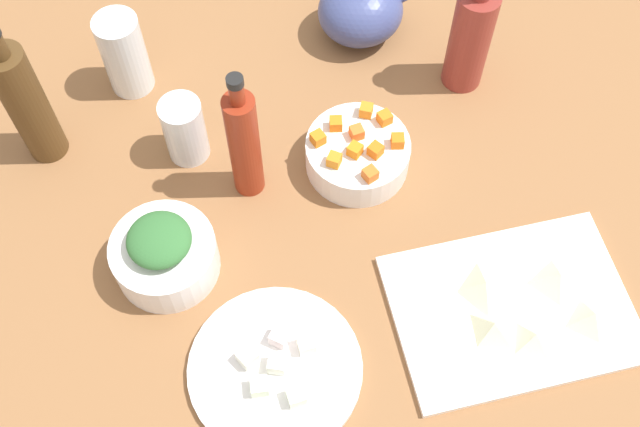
% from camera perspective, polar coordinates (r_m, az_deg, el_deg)
% --- Properties ---
extents(tabletop, '(1.90, 1.90, 0.03)m').
position_cam_1_polar(tabletop, '(1.13, -0.00, -1.63)').
color(tabletop, '#8C5E38').
rests_on(tabletop, ground).
extents(cutting_board, '(0.32, 0.23, 0.01)m').
position_cam_1_polar(cutting_board, '(1.09, 13.76, -6.73)').
color(cutting_board, white).
rests_on(cutting_board, tabletop).
extents(plate_tofu, '(0.23, 0.23, 0.01)m').
position_cam_1_polar(plate_tofu, '(1.03, -3.28, -11.24)').
color(plate_tofu, white).
rests_on(plate_tofu, tabletop).
extents(bowl_greens, '(0.14, 0.14, 0.06)m').
position_cam_1_polar(bowl_greens, '(1.08, -11.19, -3.09)').
color(bowl_greens, white).
rests_on(bowl_greens, tabletop).
extents(bowl_carrots, '(0.15, 0.15, 0.05)m').
position_cam_1_polar(bowl_carrots, '(1.15, 2.75, 4.31)').
color(bowl_carrots, white).
rests_on(bowl_carrots, tabletop).
extents(teapot, '(0.15, 0.13, 0.14)m').
position_cam_1_polar(teapot, '(1.29, 2.99, 14.59)').
color(teapot, '#404B83').
rests_on(teapot, tabletop).
extents(bottle_0, '(0.06, 0.06, 0.23)m').
position_cam_1_polar(bottle_0, '(1.22, 10.90, 12.51)').
color(bottle_0, maroon).
rests_on(bottle_0, tabletop).
extents(bottle_1, '(0.06, 0.06, 0.26)m').
position_cam_1_polar(bottle_1, '(1.17, -20.61, 7.56)').
color(bottle_1, '#4F3519').
rests_on(bottle_1, tabletop).
extents(bottle_2, '(0.04, 0.04, 0.24)m').
position_cam_1_polar(bottle_2, '(1.07, -5.55, 5.09)').
color(bottle_2, maroon).
rests_on(bottle_2, tabletop).
extents(drinking_glass_0, '(0.06, 0.06, 0.11)m').
position_cam_1_polar(drinking_glass_0, '(1.16, -9.83, 6.02)').
color(drinking_glass_0, white).
rests_on(drinking_glass_0, tabletop).
extents(drinking_glass_1, '(0.07, 0.07, 0.14)m').
position_cam_1_polar(drinking_glass_1, '(1.24, -14.06, 11.20)').
color(drinking_glass_1, white).
rests_on(drinking_glass_1, tabletop).
extents(carrot_cube_0, '(0.02, 0.02, 0.02)m').
position_cam_1_polar(carrot_cube_0, '(1.13, 5.67, 5.28)').
color(carrot_cube_0, orange).
rests_on(carrot_cube_0, bowl_carrots).
extents(carrot_cube_1, '(0.03, 0.03, 0.02)m').
position_cam_1_polar(carrot_cube_1, '(1.10, 1.04, 3.92)').
color(carrot_cube_1, orange).
rests_on(carrot_cube_1, bowl_carrots).
extents(carrot_cube_2, '(0.03, 0.03, 0.02)m').
position_cam_1_polar(carrot_cube_2, '(1.11, 4.07, 4.62)').
color(carrot_cube_2, orange).
rests_on(carrot_cube_2, bowl_carrots).
extents(carrot_cube_3, '(0.02, 0.02, 0.02)m').
position_cam_1_polar(carrot_cube_3, '(1.14, 1.16, 6.56)').
color(carrot_cube_3, orange).
rests_on(carrot_cube_3, bowl_carrots).
extents(carrot_cube_4, '(0.02, 0.02, 0.02)m').
position_cam_1_polar(carrot_cube_4, '(1.12, -0.15, 5.50)').
color(carrot_cube_4, orange).
rests_on(carrot_cube_4, bowl_carrots).
extents(carrot_cube_5, '(0.02, 0.02, 0.02)m').
position_cam_1_polar(carrot_cube_5, '(1.15, 3.38, 7.52)').
color(carrot_cube_5, orange).
rests_on(carrot_cube_5, bowl_carrots).
extents(carrot_cube_6, '(0.02, 0.02, 0.02)m').
position_cam_1_polar(carrot_cube_6, '(1.15, 4.72, 6.96)').
color(carrot_cube_6, orange).
rests_on(carrot_cube_6, bowl_carrots).
extents(carrot_cube_7, '(0.03, 0.03, 0.02)m').
position_cam_1_polar(carrot_cube_7, '(1.11, 2.56, 4.64)').
color(carrot_cube_7, orange).
rests_on(carrot_cube_7, bowl_carrots).
extents(carrot_cube_8, '(0.02, 0.02, 0.02)m').
position_cam_1_polar(carrot_cube_8, '(1.13, 2.69, 5.91)').
color(carrot_cube_8, orange).
rests_on(carrot_cube_8, bowl_carrots).
extents(carrot_cube_9, '(0.02, 0.02, 0.02)m').
position_cam_1_polar(carrot_cube_9, '(1.09, 3.67, 2.88)').
color(carrot_cube_9, orange).
rests_on(carrot_cube_9, bowl_carrots).
extents(chopped_greens_mound, '(0.11, 0.11, 0.03)m').
position_cam_1_polar(chopped_greens_mound, '(1.04, -11.64, -1.89)').
color(chopped_greens_mound, '#336C34').
rests_on(chopped_greens_mound, bowl_greens).
extents(tofu_cube_0, '(0.03, 0.03, 0.02)m').
position_cam_1_polar(tofu_cube_0, '(1.01, -3.16, -10.87)').
color(tofu_cube_0, white).
rests_on(tofu_cube_0, plate_tofu).
extents(tofu_cube_1, '(0.02, 0.02, 0.02)m').
position_cam_1_polar(tofu_cube_1, '(1.00, -1.75, -13.16)').
color(tofu_cube_1, white).
rests_on(tofu_cube_1, plate_tofu).
extents(tofu_cube_2, '(0.03, 0.03, 0.02)m').
position_cam_1_polar(tofu_cube_2, '(1.02, -5.32, -10.38)').
color(tofu_cube_2, white).
rests_on(tofu_cube_2, plate_tofu).
extents(tofu_cube_3, '(0.03, 0.03, 0.02)m').
position_cam_1_polar(tofu_cube_3, '(1.02, -2.96, -8.96)').
color(tofu_cube_3, white).
rests_on(tofu_cube_3, plate_tofu).
extents(tofu_cube_4, '(0.02, 0.02, 0.02)m').
position_cam_1_polar(tofu_cube_4, '(1.00, -4.43, -12.44)').
color(tofu_cube_4, '#E3F4CF').
rests_on(tofu_cube_4, plate_tofu).
extents(tofu_cube_5, '(0.02, 0.02, 0.02)m').
position_cam_1_polar(tofu_cube_5, '(1.02, -1.00, -9.50)').
color(tofu_cube_5, white).
rests_on(tofu_cube_5, plate_tofu).
extents(dumpling_0, '(0.06, 0.07, 0.03)m').
position_cam_1_polar(dumpling_0, '(1.07, 11.88, -5.20)').
color(dumpling_0, beige).
rests_on(dumpling_0, cutting_board).
extents(dumpling_1, '(0.06, 0.06, 0.02)m').
position_cam_1_polar(dumpling_1, '(1.06, 15.35, -8.71)').
color(dumpling_1, beige).
rests_on(dumpling_1, cutting_board).
extents(dumpling_2, '(0.07, 0.06, 0.03)m').
position_cam_1_polar(dumpling_2, '(1.10, 16.97, -4.56)').
color(dumpling_2, beige).
rests_on(dumpling_2, cutting_board).
extents(dumpling_3, '(0.06, 0.06, 0.03)m').
position_cam_1_polar(dumpling_3, '(1.05, 12.48, -8.10)').
color(dumpling_3, beige).
rests_on(dumpling_3, cutting_board).
extents(dumpling_4, '(0.05, 0.05, 0.03)m').
position_cam_1_polar(dumpling_4, '(1.09, 19.24, -7.16)').
color(dumpling_4, beige).
rests_on(dumpling_4, cutting_board).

